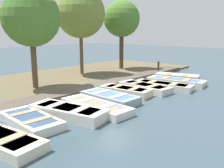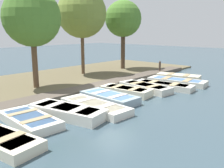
% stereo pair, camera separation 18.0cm
% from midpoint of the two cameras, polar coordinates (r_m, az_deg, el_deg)
% --- Properties ---
extents(ground_plane, '(80.00, 80.00, 0.00)m').
position_cam_midpoint_polar(ground_plane, '(13.16, 0.14, -2.27)').
color(ground_plane, '#384C56').
extents(shore_bank, '(8.00, 24.00, 0.12)m').
position_cam_midpoint_polar(shore_bank, '(16.80, -12.73, 0.81)').
color(shore_bank, brown).
rests_on(shore_bank, ground_plane).
extents(dock_walkway, '(1.13, 19.36, 0.27)m').
position_cam_midpoint_polar(dock_walkway, '(14.04, -4.01, -0.82)').
color(dock_walkway, '#51473D').
rests_on(dock_walkway, ground_plane).
extents(rowboat_1, '(2.82, 1.40, 0.33)m').
position_cam_midpoint_polar(rowboat_1, '(9.40, -17.85, -7.80)').
color(rowboat_1, silver).
rests_on(rowboat_1, ground_plane).
extents(rowboat_2, '(3.27, 1.69, 0.43)m').
position_cam_midpoint_polar(rowboat_2, '(9.81, -9.71, -6.22)').
color(rowboat_2, silver).
rests_on(rowboat_2, ground_plane).
extents(rowboat_3, '(3.42, 1.33, 0.33)m').
position_cam_midpoint_polar(rowboat_3, '(10.53, -3.44, -5.07)').
color(rowboat_3, silver).
rests_on(rowboat_3, ground_plane).
extents(rowboat_4, '(2.93, 1.37, 0.39)m').
position_cam_midpoint_polar(rowboat_4, '(11.73, -0.21, -3.10)').
color(rowboat_4, '#8C9EA8').
rests_on(rowboat_4, ground_plane).
extents(rowboat_5, '(2.78, 1.31, 0.40)m').
position_cam_midpoint_polar(rowboat_5, '(13.00, 3.57, -1.58)').
color(rowboat_5, beige).
rests_on(rowboat_5, ground_plane).
extents(rowboat_6, '(3.15, 1.36, 0.38)m').
position_cam_midpoint_polar(rowboat_6, '(13.95, 7.96, -0.76)').
color(rowboat_6, beige).
rests_on(rowboat_6, ground_plane).
extents(rowboat_7, '(3.49, 1.39, 0.35)m').
position_cam_midpoint_polar(rowboat_7, '(14.70, 12.07, -0.33)').
color(rowboat_7, beige).
rests_on(rowboat_7, ground_plane).
extents(rowboat_8, '(3.63, 1.59, 0.35)m').
position_cam_midpoint_polar(rowboat_8, '(16.05, 14.92, 0.57)').
color(rowboat_8, beige).
rests_on(rowboat_8, ground_plane).
extents(rowboat_9, '(2.95, 1.59, 0.40)m').
position_cam_midpoint_polar(rowboat_9, '(17.44, 15.23, 1.54)').
color(rowboat_9, beige).
rests_on(rowboat_9, ground_plane).
extents(mooring_post_far, '(0.16, 0.16, 1.00)m').
position_cam_midpoint_polar(mooring_post_far, '(19.46, 11.12, 3.72)').
color(mooring_post_far, '#47382D').
rests_on(mooring_post_far, ground_plane).
extents(park_tree_left, '(3.12, 3.12, 5.51)m').
position_cam_midpoint_polar(park_tree_left, '(14.42, -17.48, 14.21)').
color(park_tree_left, brown).
rests_on(park_tree_left, ground_plane).
extents(park_tree_center, '(3.51, 3.51, 6.24)m').
position_cam_midpoint_polar(park_tree_center, '(18.52, -6.64, 15.74)').
color(park_tree_center, brown).
rests_on(park_tree_center, ground_plane).
extents(park_tree_right, '(2.97, 2.97, 5.71)m').
position_cam_midpoint_polar(park_tree_right, '(21.04, 2.84, 14.59)').
color(park_tree_right, '#4C3828').
rests_on(park_tree_right, ground_plane).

